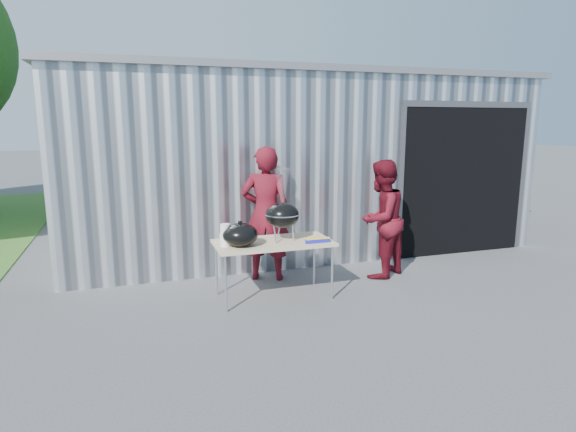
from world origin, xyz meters
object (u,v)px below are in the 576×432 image
object	(u,v)px
person_cook	(266,214)
person_bystander	(381,219)
folding_table	(273,244)
kettle_grill	(282,209)

from	to	relation	value
person_cook	person_bystander	world-z (taller)	person_cook
folding_table	kettle_grill	size ratio (longest dim) A/B	1.60
folding_table	person_bystander	distance (m)	1.79
folding_table	person_cook	bearing A→B (deg)	81.12
kettle_grill	person_cook	world-z (taller)	person_cook
kettle_grill	person_cook	size ratio (longest dim) A/B	0.49
kettle_grill	person_bystander	world-z (taller)	person_bystander
kettle_grill	folding_table	bearing A→B (deg)	175.71
kettle_grill	person_bystander	bearing A→B (deg)	12.68
person_cook	folding_table	bearing A→B (deg)	102.08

